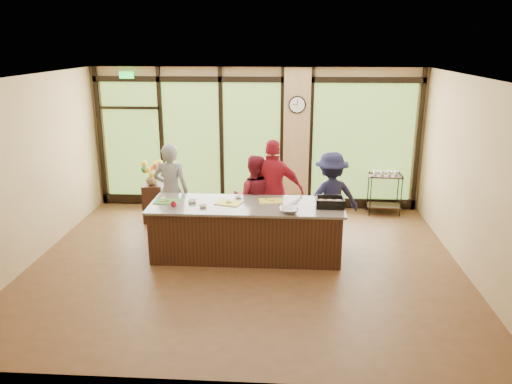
# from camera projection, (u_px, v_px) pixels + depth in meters

# --- Properties ---
(floor) EXTENTS (7.00, 7.00, 0.00)m
(floor) POSITION_uv_depth(u_px,v_px,m) (245.00, 263.00, 8.24)
(floor) COLOR #51361C
(floor) RESTS_ON ground
(ceiling) EXTENTS (7.00, 7.00, 0.00)m
(ceiling) POSITION_uv_depth(u_px,v_px,m) (244.00, 77.00, 7.36)
(ceiling) COLOR white
(ceiling) RESTS_ON back_wall
(back_wall) EXTENTS (7.00, 0.00, 7.00)m
(back_wall) POSITION_uv_depth(u_px,v_px,m) (256.00, 139.00, 10.66)
(back_wall) COLOR tan
(back_wall) RESTS_ON floor
(left_wall) EXTENTS (0.00, 6.00, 6.00)m
(left_wall) POSITION_uv_depth(u_px,v_px,m) (28.00, 171.00, 8.01)
(left_wall) COLOR tan
(left_wall) RESTS_ON floor
(right_wall) EXTENTS (0.00, 6.00, 6.00)m
(right_wall) POSITION_uv_depth(u_px,v_px,m) (473.00, 179.00, 7.59)
(right_wall) COLOR tan
(right_wall) RESTS_ON floor
(window_wall) EXTENTS (6.90, 0.12, 3.00)m
(window_wall) POSITION_uv_depth(u_px,v_px,m) (264.00, 144.00, 10.64)
(window_wall) COLOR tan
(window_wall) RESTS_ON floor
(island_base) EXTENTS (3.10, 1.00, 0.88)m
(island_base) POSITION_uv_depth(u_px,v_px,m) (246.00, 231.00, 8.40)
(island_base) COLOR black
(island_base) RESTS_ON floor
(countertop) EXTENTS (3.20, 1.10, 0.04)m
(countertop) POSITION_uv_depth(u_px,v_px,m) (246.00, 205.00, 8.26)
(countertop) COLOR gray
(countertop) RESTS_ON island_base
(wall_clock) EXTENTS (0.36, 0.04, 0.36)m
(wall_clock) POSITION_uv_depth(u_px,v_px,m) (297.00, 105.00, 10.27)
(wall_clock) COLOR black
(wall_clock) RESTS_ON window_wall
(cook_left) EXTENTS (0.66, 0.44, 1.77)m
(cook_left) POSITION_uv_depth(u_px,v_px,m) (171.00, 191.00, 9.13)
(cook_left) COLOR slate
(cook_left) RESTS_ON floor
(cook_midleft) EXTENTS (0.77, 0.60, 1.58)m
(cook_midleft) POSITION_uv_depth(u_px,v_px,m) (254.00, 198.00, 9.02)
(cook_midleft) COLOR maroon
(cook_midleft) RESTS_ON floor
(cook_midright) EXTENTS (1.13, 0.55, 1.86)m
(cook_midright) POSITION_uv_depth(u_px,v_px,m) (273.00, 191.00, 8.96)
(cook_midright) COLOR #A3192A
(cook_midright) RESTS_ON floor
(cook_right) EXTENTS (1.20, 0.90, 1.66)m
(cook_right) POSITION_uv_depth(u_px,v_px,m) (331.00, 198.00, 8.89)
(cook_right) COLOR #191A39
(cook_right) RESTS_ON floor
(roasting_pan) EXTENTS (0.46, 0.36, 0.08)m
(roasting_pan) POSITION_uv_depth(u_px,v_px,m) (330.00, 204.00, 8.13)
(roasting_pan) COLOR black
(roasting_pan) RESTS_ON countertop
(mixing_bowl) EXTENTS (0.33, 0.33, 0.08)m
(mixing_bowl) POSITION_uv_depth(u_px,v_px,m) (289.00, 210.00, 7.84)
(mixing_bowl) COLOR silver
(mixing_bowl) RESTS_ON countertop
(cutting_board_left) EXTENTS (0.43, 0.33, 0.01)m
(cutting_board_left) POSITION_uv_depth(u_px,v_px,m) (167.00, 201.00, 8.38)
(cutting_board_left) COLOR #358430
(cutting_board_left) RESTS_ON countertop
(cutting_board_center) EXTENTS (0.48, 0.41, 0.01)m
(cutting_board_center) POSITION_uv_depth(u_px,v_px,m) (229.00, 203.00, 8.31)
(cutting_board_center) COLOR yellow
(cutting_board_center) RESTS_ON countertop
(cutting_board_right) EXTENTS (0.43, 0.34, 0.01)m
(cutting_board_right) POSITION_uv_depth(u_px,v_px,m) (271.00, 201.00, 8.40)
(cutting_board_right) COLOR yellow
(cutting_board_right) RESTS_ON countertop
(prep_bowl_near) EXTENTS (0.15, 0.15, 0.05)m
(prep_bowl_near) POSITION_uv_depth(u_px,v_px,m) (192.00, 201.00, 8.33)
(prep_bowl_near) COLOR white
(prep_bowl_near) RESTS_ON countertop
(prep_bowl_mid) EXTENTS (0.16, 0.16, 0.04)m
(prep_bowl_mid) POSITION_uv_depth(u_px,v_px,m) (203.00, 206.00, 8.10)
(prep_bowl_mid) COLOR white
(prep_bowl_mid) RESTS_ON countertop
(prep_bowl_far) EXTENTS (0.14, 0.14, 0.03)m
(prep_bowl_far) POSITION_uv_depth(u_px,v_px,m) (238.00, 197.00, 8.60)
(prep_bowl_far) COLOR white
(prep_bowl_far) RESTS_ON countertop
(red_ramekin) EXTENTS (0.13, 0.13, 0.08)m
(red_ramekin) POSITION_uv_depth(u_px,v_px,m) (174.00, 204.00, 8.12)
(red_ramekin) COLOR #B1112B
(red_ramekin) RESTS_ON countertop
(flower_stand) EXTENTS (0.43, 0.43, 0.77)m
(flower_stand) POSITION_uv_depth(u_px,v_px,m) (153.00, 203.00, 10.03)
(flower_stand) COLOR black
(flower_stand) RESTS_ON floor
(flower_vase) EXTENTS (0.28, 0.28, 0.26)m
(flower_vase) POSITION_uv_depth(u_px,v_px,m) (152.00, 178.00, 9.88)
(flower_vase) COLOR olive
(flower_vase) RESTS_ON flower_stand
(bar_cart) EXTENTS (0.71, 0.44, 0.93)m
(bar_cart) POSITION_uv_depth(u_px,v_px,m) (385.00, 188.00, 10.43)
(bar_cart) COLOR black
(bar_cart) RESTS_ON floor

